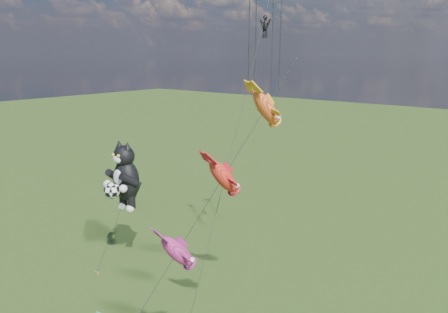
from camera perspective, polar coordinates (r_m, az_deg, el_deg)
The scene contains 4 objects.
ground at distance 38.83m, azimuth -22.17°, elevation -16.48°, with size 300.00×300.00×0.00m, color #1C360D.
cat_kite_rig at distance 38.09m, azimuth -12.94°, elevation -2.50°, with size 3.09×4.32×11.54m.
fish_windsock_rig at distance 22.94m, azimuth -3.09°, elevation -7.56°, with size 3.97×15.54×18.68m.
parafoil_rig at distance 31.89m, azimuth 5.24°, elevation 16.52°, with size 5.05×17.03×25.70m.
Camera 1 is at (30.50, -15.18, 18.63)m, focal length 35.00 mm.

